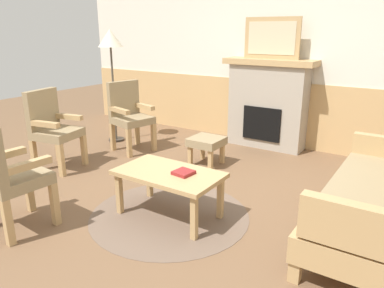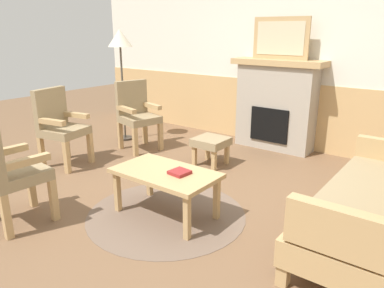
{
  "view_description": "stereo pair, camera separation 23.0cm",
  "coord_description": "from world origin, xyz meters",
  "px_view_note": "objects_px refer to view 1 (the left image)",
  "views": [
    {
      "loc": [
        1.97,
        -2.64,
        1.67
      ],
      "look_at": [
        0.0,
        0.35,
        0.55
      ],
      "focal_mm": 34.25,
      "sensor_mm": 36.0,
      "label": 1
    },
    {
      "loc": [
        2.16,
        -2.51,
        1.67
      ],
      "look_at": [
        0.0,
        0.35,
        0.55
      ],
      "focal_mm": 34.25,
      "sensor_mm": 36.0,
      "label": 2
    }
  ],
  "objects_px": {
    "footstool": "(206,143)",
    "armchair_by_window_left": "(52,126)",
    "armchair_front_left": "(6,172)",
    "armchair_near_fireplace": "(129,113)",
    "framed_picture": "(272,38)",
    "couch": "(376,197)",
    "floor_lamp_by_chairs": "(111,45)",
    "fireplace": "(268,103)",
    "book_on_table": "(183,173)",
    "coffee_table": "(169,177)"
  },
  "relations": [
    {
      "from": "armchair_by_window_left",
      "to": "floor_lamp_by_chairs",
      "type": "height_order",
      "value": "floor_lamp_by_chairs"
    },
    {
      "from": "fireplace",
      "to": "couch",
      "type": "bearing_deg",
      "value": -48.47
    },
    {
      "from": "armchair_near_fireplace",
      "to": "framed_picture",
      "type": "bearing_deg",
      "value": 38.0
    },
    {
      "from": "framed_picture",
      "to": "footstool",
      "type": "relative_size",
      "value": 2.0
    },
    {
      "from": "floor_lamp_by_chairs",
      "to": "framed_picture",
      "type": "bearing_deg",
      "value": 26.23
    },
    {
      "from": "book_on_table",
      "to": "armchair_by_window_left",
      "type": "height_order",
      "value": "armchair_by_window_left"
    },
    {
      "from": "couch",
      "to": "armchair_near_fireplace",
      "type": "relative_size",
      "value": 1.84
    },
    {
      "from": "book_on_table",
      "to": "footstool",
      "type": "xyz_separation_m",
      "value": [
        -0.57,
        1.33,
        -0.17
      ]
    },
    {
      "from": "couch",
      "to": "armchair_near_fireplace",
      "type": "bearing_deg",
      "value": 167.62
    },
    {
      "from": "armchair_front_left",
      "to": "footstool",
      "type": "bearing_deg",
      "value": 76.52
    },
    {
      "from": "framed_picture",
      "to": "coffee_table",
      "type": "xyz_separation_m",
      "value": [
        0.09,
        -2.52,
        -1.17
      ]
    },
    {
      "from": "framed_picture",
      "to": "armchair_by_window_left",
      "type": "xyz_separation_m",
      "value": [
        -1.87,
        -2.3,
        -1.02
      ]
    },
    {
      "from": "coffee_table",
      "to": "floor_lamp_by_chairs",
      "type": "relative_size",
      "value": 0.57
    },
    {
      "from": "framed_picture",
      "to": "floor_lamp_by_chairs",
      "type": "bearing_deg",
      "value": -153.77
    },
    {
      "from": "book_on_table",
      "to": "armchair_near_fireplace",
      "type": "distance_m",
      "value": 2.22
    },
    {
      "from": "coffee_table",
      "to": "footstool",
      "type": "xyz_separation_m",
      "value": [
        -0.42,
        1.36,
        -0.1
      ]
    },
    {
      "from": "couch",
      "to": "floor_lamp_by_chairs",
      "type": "xyz_separation_m",
      "value": [
        -3.81,
        0.94,
        1.05
      ]
    },
    {
      "from": "framed_picture",
      "to": "armchair_near_fireplace",
      "type": "relative_size",
      "value": 0.82
    },
    {
      "from": "floor_lamp_by_chairs",
      "to": "armchair_front_left",
      "type": "bearing_deg",
      "value": -64.12
    },
    {
      "from": "couch",
      "to": "floor_lamp_by_chairs",
      "type": "relative_size",
      "value": 1.07
    },
    {
      "from": "framed_picture",
      "to": "armchair_front_left",
      "type": "distance_m",
      "value": 3.73
    },
    {
      "from": "armchair_near_fireplace",
      "to": "armchair_front_left",
      "type": "height_order",
      "value": "same"
    },
    {
      "from": "armchair_near_fireplace",
      "to": "armchair_front_left",
      "type": "relative_size",
      "value": 1.0
    },
    {
      "from": "framed_picture",
      "to": "book_on_table",
      "type": "height_order",
      "value": "framed_picture"
    },
    {
      "from": "coffee_table",
      "to": "footstool",
      "type": "relative_size",
      "value": 2.4
    },
    {
      "from": "fireplace",
      "to": "book_on_table",
      "type": "distance_m",
      "value": 2.52
    },
    {
      "from": "framed_picture",
      "to": "armchair_near_fireplace",
      "type": "bearing_deg",
      "value": -142.0
    },
    {
      "from": "framed_picture",
      "to": "couch",
      "type": "height_order",
      "value": "framed_picture"
    },
    {
      "from": "armchair_by_window_left",
      "to": "fireplace",
      "type": "bearing_deg",
      "value": 50.89
    },
    {
      "from": "book_on_table",
      "to": "armchair_front_left",
      "type": "relative_size",
      "value": 0.17
    },
    {
      "from": "fireplace",
      "to": "coffee_table",
      "type": "relative_size",
      "value": 1.35
    },
    {
      "from": "framed_picture",
      "to": "book_on_table",
      "type": "xyz_separation_m",
      "value": [
        0.24,
        -2.5,
        -1.1
      ]
    },
    {
      "from": "couch",
      "to": "armchair_front_left",
      "type": "relative_size",
      "value": 1.84
    },
    {
      "from": "footstool",
      "to": "armchair_front_left",
      "type": "xyz_separation_m",
      "value": [
        -0.55,
        -2.31,
        0.25
      ]
    },
    {
      "from": "framed_picture",
      "to": "footstool",
      "type": "height_order",
      "value": "framed_picture"
    },
    {
      "from": "fireplace",
      "to": "couch",
      "type": "relative_size",
      "value": 0.72
    },
    {
      "from": "couch",
      "to": "footstool",
      "type": "xyz_separation_m",
      "value": [
        -2.06,
        0.79,
        -0.11
      ]
    },
    {
      "from": "fireplace",
      "to": "framed_picture",
      "type": "xyz_separation_m",
      "value": [
        0.0,
        0.0,
        0.91
      ]
    },
    {
      "from": "armchair_near_fireplace",
      "to": "floor_lamp_by_chairs",
      "type": "height_order",
      "value": "floor_lamp_by_chairs"
    },
    {
      "from": "footstool",
      "to": "armchair_front_left",
      "type": "distance_m",
      "value": 2.39
    },
    {
      "from": "coffee_table",
      "to": "floor_lamp_by_chairs",
      "type": "distance_m",
      "value": 2.84
    },
    {
      "from": "fireplace",
      "to": "armchair_front_left",
      "type": "distance_m",
      "value": 3.59
    },
    {
      "from": "fireplace",
      "to": "footstool",
      "type": "relative_size",
      "value": 3.25
    },
    {
      "from": "book_on_table",
      "to": "armchair_by_window_left",
      "type": "bearing_deg",
      "value": 174.57
    },
    {
      "from": "book_on_table",
      "to": "floor_lamp_by_chairs",
      "type": "distance_m",
      "value": 2.92
    },
    {
      "from": "framed_picture",
      "to": "armchair_front_left",
      "type": "relative_size",
      "value": 0.82
    },
    {
      "from": "footstool",
      "to": "armchair_front_left",
      "type": "bearing_deg",
      "value": -103.48
    },
    {
      "from": "book_on_table",
      "to": "armchair_by_window_left",
      "type": "relative_size",
      "value": 0.17
    },
    {
      "from": "footstool",
      "to": "armchair_by_window_left",
      "type": "relative_size",
      "value": 0.41
    },
    {
      "from": "fireplace",
      "to": "armchair_front_left",
      "type": "xyz_separation_m",
      "value": [
        -0.88,
        -3.48,
        -0.11
      ]
    }
  ]
}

